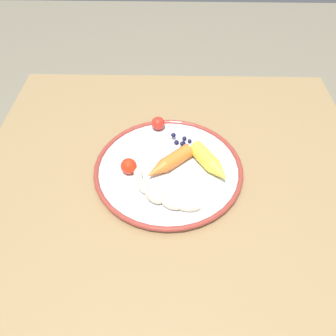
# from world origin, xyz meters

# --- Properties ---
(ground_plane) EXTENTS (6.00, 6.00, 0.00)m
(ground_plane) POSITION_xyz_m (0.00, 0.00, 0.00)
(ground_plane) COLOR gray
(dining_table) EXTENTS (0.92, 0.92, 0.75)m
(dining_table) POSITION_xyz_m (0.00, 0.00, 0.65)
(dining_table) COLOR #92754B
(dining_table) RESTS_ON ground_plane
(plate) EXTENTS (0.35, 0.35, 0.02)m
(plate) POSITION_xyz_m (0.05, 0.01, 0.75)
(plate) COLOR silver
(plate) RESTS_ON dining_table
(banana) EXTENTS (0.13, 0.15, 0.03)m
(banana) POSITION_xyz_m (-0.04, 0.03, 0.77)
(banana) COLOR beige
(banana) RESTS_ON plate
(carrot_orange) EXTENTS (0.11, 0.11, 0.03)m
(carrot_orange) POSITION_xyz_m (0.05, 0.01, 0.77)
(carrot_orange) COLOR orange
(carrot_orange) RESTS_ON plate
(carrot_yellow) EXTENTS (0.12, 0.10, 0.04)m
(carrot_yellow) POSITION_xyz_m (0.05, -0.08, 0.78)
(carrot_yellow) COLOR yellow
(carrot_yellow) RESTS_ON plate
(blueberry_pile) EXTENTS (0.06, 0.05, 0.02)m
(blueberry_pile) POSITION_xyz_m (0.13, -0.02, 0.76)
(blueberry_pile) COLOR #191638
(blueberry_pile) RESTS_ON plate
(tomato_near) EXTENTS (0.03, 0.03, 0.03)m
(tomato_near) POSITION_xyz_m (0.19, 0.04, 0.77)
(tomato_near) COLOR red
(tomato_near) RESTS_ON plate
(tomato_mid) EXTENTS (0.04, 0.04, 0.04)m
(tomato_mid) POSITION_xyz_m (0.04, 0.10, 0.78)
(tomato_mid) COLOR red
(tomato_mid) RESTS_ON plate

